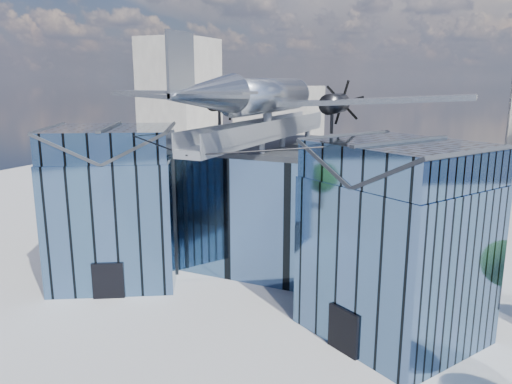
% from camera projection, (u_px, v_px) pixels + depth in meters
% --- Properties ---
extents(ground_plane, '(120.00, 120.00, 0.00)m').
position_uv_depth(ground_plane, '(244.00, 295.00, 35.90)').
color(ground_plane, gray).
extents(museum, '(32.88, 24.50, 17.60)m').
position_uv_depth(museum, '(276.00, 203.00, 39.82)').
color(museum, '#43638A').
rests_on(museum, ground).
extents(bg_towers, '(77.00, 24.50, 26.00)m').
position_uv_depth(bg_towers, '(396.00, 113.00, 77.73)').
color(bg_towers, gray).
rests_on(bg_towers, ground).
extents(tree_side_w, '(3.11, 3.11, 4.56)m').
position_uv_depth(tree_side_w, '(71.00, 205.00, 48.94)').
color(tree_side_w, black).
rests_on(tree_side_w, ground).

